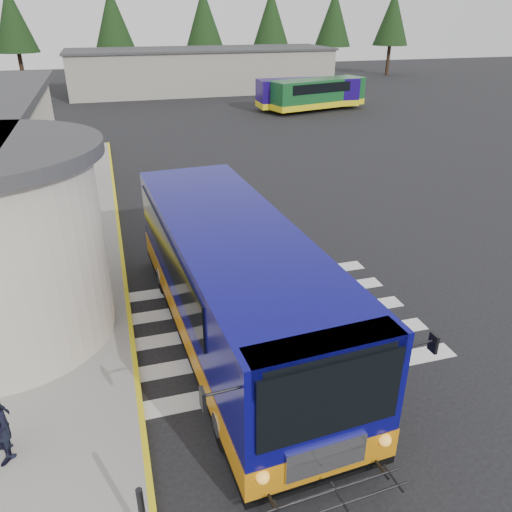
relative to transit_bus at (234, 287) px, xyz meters
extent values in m
plane|color=black|center=(1.50, 1.16, -1.47)|extent=(140.00, 140.00, 0.00)
cube|color=yellow|center=(-2.55, 5.16, -1.39)|extent=(0.12, 34.00, 0.16)
cube|color=black|center=(-4.98, 6.16, -0.22)|extent=(0.08, 1.20, 2.20)
cube|color=#38383A|center=(-4.50, 6.16, 1.08)|extent=(1.20, 1.80, 0.12)
cube|color=silver|center=(1.00, -2.04, -1.47)|extent=(8.00, 0.55, 0.01)
cube|color=silver|center=(1.00, -0.84, -1.47)|extent=(8.00, 0.55, 0.01)
cube|color=silver|center=(1.00, 0.36, -1.47)|extent=(8.00, 0.55, 0.01)
cube|color=silver|center=(1.00, 1.56, -1.47)|extent=(8.00, 0.55, 0.01)
cube|color=silver|center=(1.00, 2.76, -1.47)|extent=(8.00, 0.55, 0.01)
cube|color=gray|center=(7.50, 43.16, 0.53)|extent=(26.00, 8.00, 4.00)
cube|color=#38383A|center=(7.50, 43.16, 2.63)|extent=(26.40, 8.40, 0.20)
cylinder|color=black|center=(-10.50, 51.16, 0.33)|extent=(0.44, 0.44, 3.60)
cone|color=black|center=(-10.50, 51.16, 5.33)|extent=(4.40, 4.40, 6.40)
cylinder|color=black|center=(-0.50, 51.16, 0.33)|extent=(0.44, 0.44, 3.60)
cone|color=black|center=(-0.50, 51.16, 5.33)|extent=(4.40, 4.40, 6.40)
cylinder|color=black|center=(9.50, 51.16, 0.33)|extent=(0.44, 0.44, 3.60)
cone|color=black|center=(9.50, 51.16, 5.33)|extent=(4.40, 4.40, 6.40)
cylinder|color=black|center=(17.50, 51.16, 0.33)|extent=(0.44, 0.44, 3.60)
cone|color=black|center=(17.50, 51.16, 5.33)|extent=(4.40, 4.40, 6.40)
cylinder|color=black|center=(25.50, 51.16, 0.33)|extent=(0.44, 0.44, 3.60)
cone|color=black|center=(25.50, 51.16, 5.33)|extent=(4.40, 4.40, 6.40)
cylinder|color=black|center=(33.50, 51.16, 0.33)|extent=(0.44, 0.44, 3.60)
cone|color=black|center=(33.50, 51.16, 5.33)|extent=(4.40, 4.40, 6.40)
cube|color=#090865|center=(0.00, 0.04, 0.29)|extent=(3.39, 10.22, 2.63)
cube|color=#CA790D|center=(0.00, 0.04, -0.71)|extent=(3.42, 10.25, 0.63)
cube|color=black|center=(0.00, 0.04, -1.08)|extent=(3.41, 10.24, 0.25)
cube|color=black|center=(0.30, -5.01, 0.71)|extent=(2.46, 0.21, 1.40)
cube|color=silver|center=(0.30, -5.02, -0.52)|extent=(1.46, 0.15, 0.62)
cube|color=black|center=(-1.47, 0.85, 0.82)|extent=(0.48, 7.37, 1.01)
cube|color=black|center=(1.36, 1.02, 0.82)|extent=(0.48, 7.37, 1.01)
cylinder|color=black|center=(-1.03, -3.38, -0.93)|extent=(0.40, 1.09, 1.07)
cylinder|color=black|center=(1.43, -3.23, -0.93)|extent=(0.40, 1.09, 1.07)
cylinder|color=black|center=(-1.40, 2.87, -0.93)|extent=(0.40, 1.09, 1.07)
cylinder|color=black|center=(1.05, 3.02, -0.93)|extent=(0.40, 1.09, 1.07)
cube|color=black|center=(-1.67, -4.93, 1.16)|extent=(0.07, 0.20, 0.34)
cube|color=black|center=(2.24, -4.70, 1.16)|extent=(0.07, 0.20, 0.34)
cube|color=#19075D|center=(13.96, 30.14, -0.02)|extent=(8.48, 2.55, 2.15)
cube|color=yellow|center=(13.96, 30.14, -0.89)|extent=(8.51, 2.58, 0.47)
cube|color=black|center=(13.96, 30.14, 0.49)|extent=(6.61, 2.55, 0.75)
cube|color=#154F23|center=(14.57, 29.55, -0.02)|extent=(8.77, 4.41, 2.16)
cube|color=yellow|center=(14.57, 29.55, -0.89)|extent=(8.80, 4.44, 0.47)
cube|color=black|center=(14.57, 29.55, 0.50)|extent=(6.96, 3.98, 0.75)
camera|label=1|loc=(-2.48, -10.34, 6.08)|focal=35.00mm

